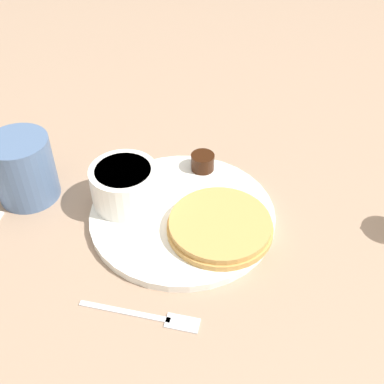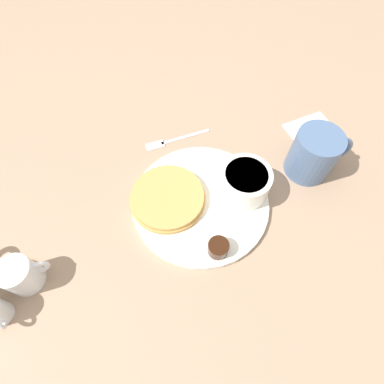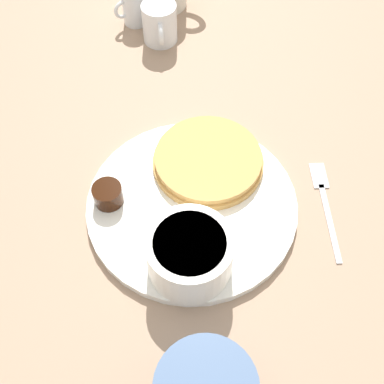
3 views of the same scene
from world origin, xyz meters
name	(u,v)px [view 3 (image 3 of 3)]	position (x,y,z in m)	size (l,w,h in m)	color
ground_plane	(192,207)	(0.00, 0.00, 0.00)	(4.00, 4.00, 0.00)	#9E7F66
plate	(192,205)	(0.00, 0.00, 0.01)	(0.26, 0.26, 0.01)	white
pancake_stack	(208,160)	(-0.05, 0.04, 0.02)	(0.14, 0.14, 0.02)	tan
bowl	(190,253)	(0.08, -0.03, 0.04)	(0.10, 0.10, 0.06)	white
syrup_cup	(108,195)	(-0.04, -0.10, 0.02)	(0.04, 0.04, 0.03)	black
butter_ramekin	(176,266)	(0.08, -0.05, 0.03)	(0.05, 0.05, 0.05)	white
creamer_pitcher_near	(160,23)	(-0.32, 0.06, 0.03)	(0.08, 0.06, 0.07)	white
creamer_pitcher_far	(134,7)	(-0.38, 0.04, 0.03)	(0.04, 0.06, 0.06)	white
fork	(324,198)	(0.05, 0.16, 0.00)	(0.14, 0.06, 0.00)	silver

